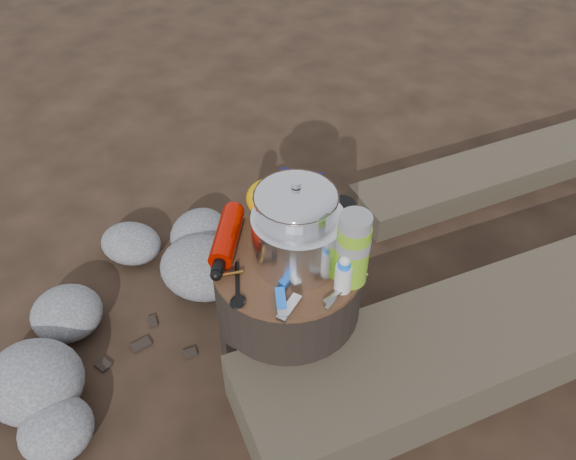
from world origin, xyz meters
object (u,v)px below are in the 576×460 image
at_px(fuel_bottle, 227,236).
at_px(thermos, 353,249).
at_px(travel_mug, 340,219).
at_px(log_main, 569,306).
at_px(stump, 288,304).
at_px(camping_pot, 296,218).

bearing_deg(fuel_bottle, thermos, -14.55).
bearing_deg(travel_mug, fuel_bottle, -146.68).
bearing_deg(thermos, log_main, 36.72).
height_order(log_main, fuel_bottle, fuel_bottle).
xyz_separation_m(thermos, travel_mug, (-0.09, 0.15, -0.05)).
bearing_deg(travel_mug, thermos, -59.49).
relative_size(stump, thermos, 1.96).
distance_m(camping_pot, fuel_bottle, 0.20).
height_order(camping_pot, thermos, camping_pot).
height_order(log_main, travel_mug, travel_mug).
relative_size(stump, fuel_bottle, 1.57).
distance_m(camping_pot, travel_mug, 0.14).
relative_size(log_main, camping_pot, 9.99).
xyz_separation_m(log_main, travel_mug, (-0.67, -0.29, 0.34)).
distance_m(stump, thermos, 0.34).
relative_size(log_main, travel_mug, 19.83).
distance_m(stump, log_main, 0.88).
xyz_separation_m(stump, travel_mug, (0.09, 0.15, 0.24)).
height_order(fuel_bottle, travel_mug, travel_mug).
xyz_separation_m(fuel_bottle, travel_mug, (0.26, 0.17, 0.02)).
relative_size(stump, travel_mug, 3.81).
bearing_deg(fuel_bottle, stump, -11.73).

